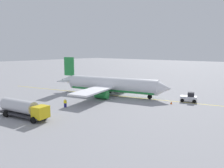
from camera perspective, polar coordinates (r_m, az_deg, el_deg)
name	(u,v)px	position (r m, az deg, el deg)	size (l,w,h in m)	color
ground_plane	(112,95)	(59.44, 0.00, -2.86)	(400.00, 400.00, 0.00)	#939399
airplane	(110,85)	(59.18, -0.42, -0.25)	(31.95, 29.25, 9.77)	white
fuel_tanker	(23,108)	(42.58, -21.53, -5.70)	(11.23, 4.37, 3.15)	#2D2D33
pushback_tug	(189,97)	(54.83, 18.84, -3.23)	(4.05, 3.26, 2.20)	silver
refueling_worker	(65,103)	(48.09, -11.70, -4.79)	(0.60, 0.49, 1.71)	navy
safety_cone_nose	(171,103)	(51.68, 14.71, -4.58)	(0.50, 0.50, 0.56)	#F2590F
taxi_line_marking	(112,95)	(59.44, 0.00, -2.85)	(69.54, 0.30, 0.01)	yellow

